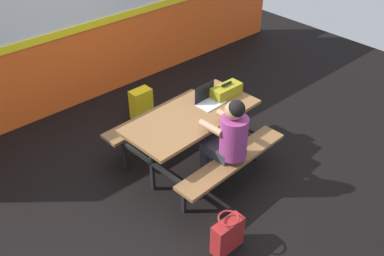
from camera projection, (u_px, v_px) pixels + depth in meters
ground_plane at (182, 170)px, 5.29m from camera, size 10.00×10.00×0.02m
accent_backdrop at (74, 21)px, 5.94m from camera, size 8.00×0.14×2.60m
picnic_table_main at (192, 127)px, 5.05m from camera, size 1.66×1.63×0.74m
student_nearer at (228, 138)px, 4.64m from camera, size 0.38×0.53×1.21m
laptop_silver at (209, 100)px, 5.13m from camera, size 0.33×0.24×0.22m
toolbox_grey at (226, 91)px, 5.25m from camera, size 0.40×0.18×0.18m
backpack_dark at (141, 104)px, 6.12m from camera, size 0.30×0.22×0.44m
tote_bag_bright at (227, 235)px, 4.21m from camera, size 0.34×0.21×0.43m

